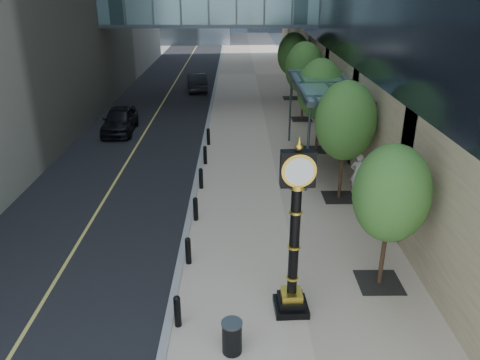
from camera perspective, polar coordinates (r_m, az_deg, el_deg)
name	(u,v)px	position (r m, az deg, el deg)	size (l,w,h in m)	color
ground	(276,352)	(13.29, 4.36, -20.18)	(320.00, 320.00, 0.00)	gray
road	(180,75)	(50.82, -7.38, 12.61)	(8.00, 180.00, 0.02)	black
sidewalk	(255,74)	(50.50, 1.90, 12.74)	(8.00, 180.00, 0.06)	#BAA68F
curb	(218,74)	(50.50, -2.76, 12.73)	(0.25, 180.00, 0.07)	gray
skywalk	(210,1)	(37.71, -3.70, 20.94)	(17.00, 4.20, 5.80)	slate
entrance_canopy	(325,86)	(24.56, 10.32, 11.21)	(3.00, 8.00, 4.38)	#383F44
bollard_row	(199,194)	(20.59, -5.08, -1.66)	(0.20, 16.20, 0.90)	black
street_trees	(318,87)	(27.44, 9.44, 11.17)	(2.61, 28.44, 5.36)	black
street_clock	(294,244)	(13.28, 6.61, -7.72)	(1.02, 1.02, 5.24)	black
trash_bin	(232,338)	(12.89, -0.99, -18.70)	(0.52, 0.52, 0.90)	black
pedestrian	(358,173)	(21.94, 14.17, 0.78)	(0.71, 0.46, 1.94)	beige
car_near	(120,120)	(31.47, -14.46, 7.11)	(1.89, 4.71, 1.60)	black
car_far	(197,82)	(43.03, -5.25, 11.85)	(1.61, 4.61, 1.52)	black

